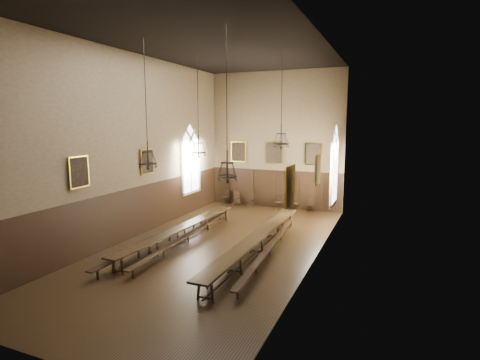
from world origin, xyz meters
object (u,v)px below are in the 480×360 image
Objects in this scene: bench_left_outer at (169,235)px; chandelier_front_right at (227,164)px; chair_1 at (236,201)px; bench_right_inner at (247,244)px; chandelier_back_left at (199,146)px; table_right at (257,245)px; bench_left_inner at (188,237)px; bench_right_outer at (270,249)px; chandelier_front_left at (148,154)px; chair_5 at (296,206)px; chair_4 at (278,205)px; chandelier_back_right at (281,137)px; chair_2 at (250,203)px; chair_6 at (311,208)px; chair_0 at (226,200)px; table_left at (182,234)px.

bench_left_outer is 1.98× the size of chandelier_front_right.
chair_1 is 0.18× the size of chandelier_front_right.
chandelier_back_left is at bearing 147.30° from bench_right_inner.
bench_left_inner is at bearing 176.42° from table_right.
bench_right_inner is at bearing -32.70° from chandelier_back_left.
table_right reaches higher than bench_left_inner.
chandelier_front_left is (-4.71, -2.01, 4.11)m from bench_right_outer.
bench_right_inner is (-0.62, 0.35, -0.14)m from table_right.
table_right is 2.05× the size of chandelier_front_left.
chair_5 reaches higher than bench_left_inner.
chair_1 is 2.99m from chair_4.
bench_right_inner is 8.31m from chair_4.
chandelier_back_right is (0.69, -6.06, 4.71)m from chair_5.
chandelier_back_left reaches higher than bench_right_outer.
chair_2 is at bearing 83.76° from bench_left_outer.
chandelier_front_right reaches higher than bench_right_inner.
chair_2 reaches higher than bench_right_inner.
chair_2 is at bearing 106.87° from chandelier_front_right.
chair_4 reaches higher than chair_1.
bench_right_inner is 8.40m from chair_6.
chair_4 is at bearing -12.15° from chair_1.
bench_left_outer is 4.55m from chandelier_front_left.
bench_right_inner is 1.00× the size of bench_right_outer.
chandelier_back_right is (5.75, -6.08, 4.68)m from chair_0.
table_right is 1.13× the size of bench_right_inner.
chandelier_front_right is at bearing -40.36° from bench_left_inner.
chair_0 is 0.20× the size of chandelier_front_left.
chair_6 is (1.16, 8.32, 0.02)m from bench_right_inner.
chair_0 is at bearing 101.42° from chandelier_back_left.
chair_5 is at bearing 96.82° from bench_right_outer.
chandelier_front_right reaches higher than table_left.
bench_left_inner is 9.25× the size of chair_0.
chair_6 is 7.66m from chandelier_back_right.
chair_4 is 11.55m from chandelier_front_left.
bench_left_outer is 4.92m from chandelier_back_left.
chandelier_back_right is (0.86, 2.28, 4.72)m from bench_right_inner.
table_right reaches higher than bench_right_inner.
chandelier_front_left reaches higher than chair_6.
chair_2 is 1.94m from chair_4.
chair_4 is 0.20× the size of chandelier_back_left.
chandelier_front_right is (-0.77, -2.73, 3.92)m from bench_right_outer.
chandelier_front_right is (-0.74, -11.31, 3.91)m from chair_6.
chair_4 is at bearing -175.86° from chair_6.
chandelier_back_left reaches higher than chair_5.
chandelier_front_right is (3.40, -11.20, 3.91)m from chair_2.
chandelier_front_left reaches higher than bench_left_inner.
chair_5 is at bearing 2.18° from chair_0.
chandelier_back_right reaches higher than table_right.
chair_6 is at bearing 86.42° from table_right.
bench_right_outer is at bearing -53.42° from chair_2.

